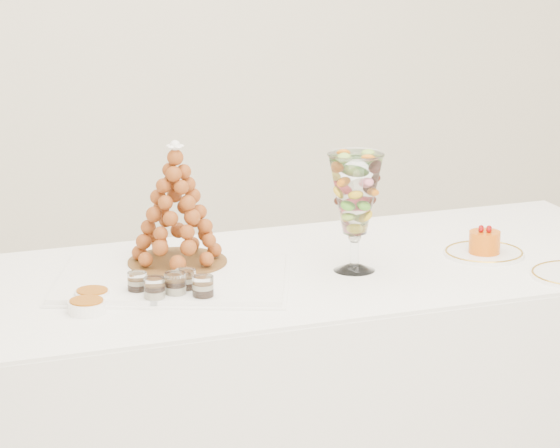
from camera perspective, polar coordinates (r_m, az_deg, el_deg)
name	(u,v)px	position (r m, az deg, el deg)	size (l,w,h in m)	color
buffet_table	(285,409)	(3.73, 0.20, -7.98)	(2.17, 0.93, 0.81)	white
lace_tray	(173,278)	(3.50, -4.64, -2.33)	(0.59, 0.44, 0.02)	white
macaron_vase	(355,196)	(3.53, 3.26, 1.23)	(0.15, 0.15, 0.32)	white
cake_plate	(484,253)	(3.76, 8.76, -1.26)	(0.23, 0.23, 0.01)	white
verrine_a	(137,285)	(3.37, -6.16, -2.63)	(0.05, 0.05, 0.07)	white
verrine_b	(175,287)	(3.34, -4.52, -2.72)	(0.05, 0.05, 0.07)	white
verrine_c	(186,283)	(3.37, -4.08, -2.54)	(0.05, 0.05, 0.07)	white
verrine_d	(155,292)	(3.31, -5.42, -2.91)	(0.05, 0.05, 0.07)	white
verrine_e	(203,290)	(3.31, -3.33, -2.85)	(0.05, 0.05, 0.07)	white
ramekin_back	(92,296)	(3.36, -8.08, -3.10)	(0.09, 0.09, 0.03)	white
ramekin_front	(87,307)	(3.28, -8.32, -3.55)	(0.09, 0.09, 0.03)	white
croquembouche	(176,204)	(3.55, -4.49, 0.86)	(0.27, 0.27, 0.34)	brown
mousse_cake	(485,242)	(3.74, 8.79, -0.76)	(0.09, 0.09, 0.08)	#D55B09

